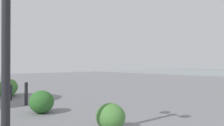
# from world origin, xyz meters

# --- Properties ---
(bollard_near) EXTENTS (0.13, 0.13, 0.87)m
(bollard_near) POSITION_xyz_m (7.89, -0.83, 0.45)
(bollard_near) COLOR #232328
(bollard_near) RESTS_ON ground
(bollard_mid) EXTENTS (0.13, 0.13, 0.68)m
(bollard_mid) POSITION_xyz_m (9.39, -0.72, 0.36)
(bollard_mid) COLOR #232328
(bollard_mid) RESTS_ON ground
(shrub_low) EXTENTS (0.82, 0.74, 0.70)m
(shrub_low) POSITION_xyz_m (6.28, -0.73, 0.35)
(shrub_low) COLOR #2D6628
(shrub_low) RESTS_ON ground
(shrub_round) EXTENTS (0.73, 0.65, 0.62)m
(shrub_round) POSITION_xyz_m (3.57, -1.21, 0.31)
(shrub_round) COLOR #477F38
(shrub_round) RESTS_ON ground
(shrub_wide) EXTENTS (0.82, 0.74, 0.70)m
(shrub_wide) POSITION_xyz_m (10.35, -0.85, 0.35)
(shrub_wide) COLOR #387533
(shrub_wide) RESTS_ON ground
(shrub_tall) EXTENTS (0.97, 0.88, 0.83)m
(shrub_tall) POSITION_xyz_m (10.99, -1.07, 0.41)
(shrub_tall) COLOR #477F38
(shrub_tall) RESTS_ON ground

